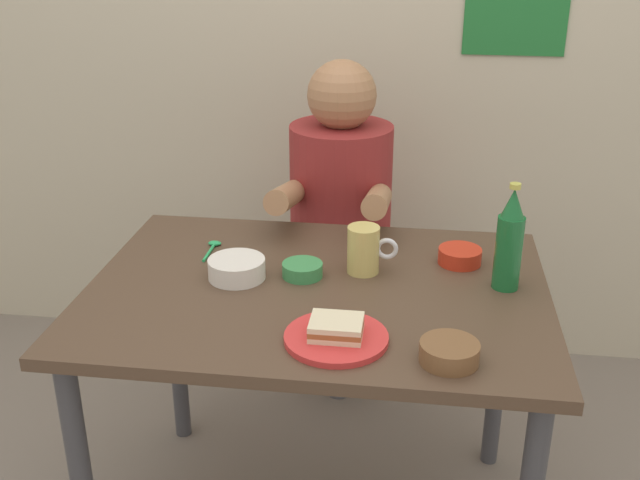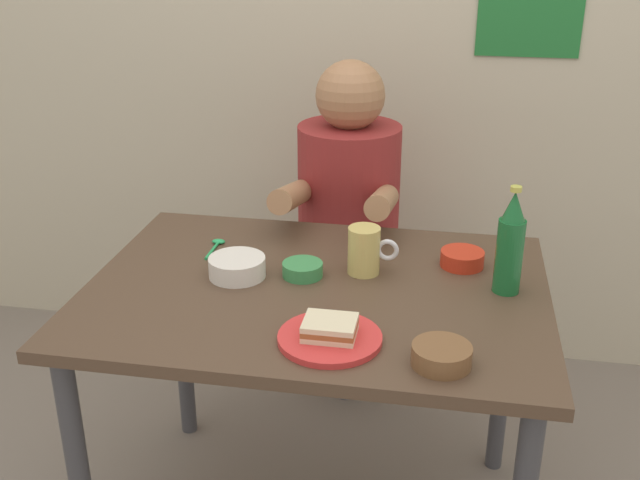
% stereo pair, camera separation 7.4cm
% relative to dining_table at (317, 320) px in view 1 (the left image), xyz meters
% --- Properties ---
extents(dining_table, '(1.10, 0.80, 0.74)m').
position_rel_dining_table_xyz_m(dining_table, '(0.00, 0.00, 0.00)').
color(dining_table, '#4C3828').
rests_on(dining_table, ground).
extents(stool, '(0.34, 0.34, 0.45)m').
position_rel_dining_table_xyz_m(stool, '(-0.01, 0.63, -0.30)').
color(stool, '#4C4C51').
rests_on(stool, ground).
extents(person_seated, '(0.33, 0.56, 0.72)m').
position_rel_dining_table_xyz_m(person_seated, '(-0.01, 0.62, 0.12)').
color(person_seated, maroon).
rests_on(person_seated, stool).
extents(plate_orange, '(0.22, 0.22, 0.01)m').
position_rel_dining_table_xyz_m(plate_orange, '(0.07, -0.24, 0.10)').
color(plate_orange, red).
rests_on(plate_orange, dining_table).
extents(sandwich, '(0.11, 0.09, 0.04)m').
position_rel_dining_table_xyz_m(sandwich, '(0.07, -0.24, 0.13)').
color(sandwich, beige).
rests_on(sandwich, plate_orange).
extents(beer_mug, '(0.13, 0.08, 0.12)m').
position_rel_dining_table_xyz_m(beer_mug, '(0.10, 0.10, 0.15)').
color(beer_mug, '#D1BC66').
rests_on(beer_mug, dining_table).
extents(beer_bottle, '(0.06, 0.06, 0.26)m').
position_rel_dining_table_xyz_m(beer_bottle, '(0.45, 0.06, 0.21)').
color(beer_bottle, '#19602D').
rests_on(beer_bottle, dining_table).
extents(condiment_bowl_brown, '(0.12, 0.12, 0.04)m').
position_rel_dining_table_xyz_m(condiment_bowl_brown, '(0.31, -0.29, 0.12)').
color(condiment_bowl_brown, brown).
rests_on(condiment_bowl_brown, dining_table).
extents(dip_bowl_green, '(0.10, 0.10, 0.03)m').
position_rel_dining_table_xyz_m(dip_bowl_green, '(-0.04, 0.05, 0.11)').
color(dip_bowl_green, '#388C4C').
rests_on(dip_bowl_green, dining_table).
extents(rice_bowl_white, '(0.14, 0.14, 0.05)m').
position_rel_dining_table_xyz_m(rice_bowl_white, '(-0.20, 0.02, 0.12)').
color(rice_bowl_white, silver).
rests_on(rice_bowl_white, dining_table).
extents(sauce_bowl_chili, '(0.11, 0.11, 0.04)m').
position_rel_dining_table_xyz_m(sauce_bowl_chili, '(0.34, 0.18, 0.12)').
color(sauce_bowl_chili, red).
rests_on(sauce_bowl_chili, dining_table).
extents(spoon, '(0.04, 0.12, 0.01)m').
position_rel_dining_table_xyz_m(spoon, '(-0.31, 0.18, 0.10)').
color(spoon, '#26A559').
rests_on(spoon, dining_table).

